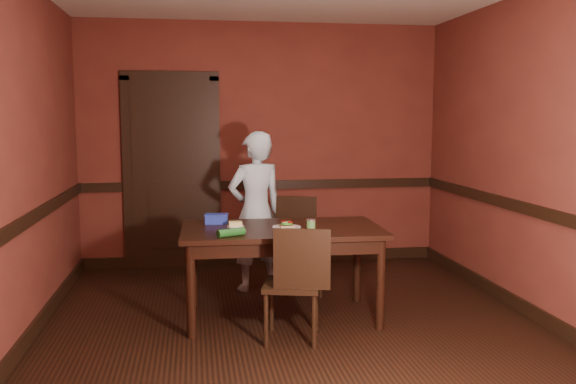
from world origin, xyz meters
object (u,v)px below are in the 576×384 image
object	(u,v)px
chair_near	(292,282)
person	(256,211)
sandwich_plate	(287,227)
food_tub	(217,219)
chair_far	(304,245)
sauce_jar	(311,225)
dining_table	(282,273)
cheese_saucer	(235,225)

from	to	relation	value
chair_near	person	world-z (taller)	person
sandwich_plate	food_tub	bearing A→B (deg)	149.75
chair_far	food_tub	world-z (taller)	chair_far
sandwich_plate	sauce_jar	size ratio (longest dim) A/B	2.68
sauce_jar	food_tub	distance (m)	0.85
chair_far	person	world-z (taller)	person
sauce_jar	sandwich_plate	bearing A→B (deg)	152.71
chair_near	dining_table	bearing A→B (deg)	-75.84
sandwich_plate	sauce_jar	xyz separation A→B (m)	(0.18, -0.09, 0.03)
food_tub	person	bearing A→B (deg)	65.35
chair_far	food_tub	size ratio (longest dim) A/B	4.27
chair_near	cheese_saucer	size ratio (longest dim) A/B	6.18
person	sauce_jar	size ratio (longest dim) A/B	17.64
food_tub	sauce_jar	bearing A→B (deg)	-21.18
sandwich_plate	food_tub	distance (m)	0.64
person	sandwich_plate	distance (m)	0.94
person	food_tub	distance (m)	0.73
dining_table	sandwich_plate	bearing A→B (deg)	-59.37
chair_far	chair_near	distance (m)	1.27
chair_near	person	bearing A→B (deg)	-70.83
dining_table	person	distance (m)	0.96
dining_table	sauce_jar	xyz separation A→B (m)	(0.22, -0.15, 0.43)
dining_table	chair_near	distance (m)	0.51
dining_table	sandwich_plate	xyz separation A→B (m)	(0.03, -0.06, 0.40)
food_tub	cheese_saucer	bearing A→B (deg)	-42.31
dining_table	person	size ratio (longest dim) A/B	1.07
sandwich_plate	cheese_saucer	world-z (taller)	sandwich_plate
chair_near	cheese_saucer	xyz separation A→B (m)	(-0.38, 0.59, 0.34)
chair_near	cheese_saucer	bearing A→B (deg)	-43.76
chair_near	cheese_saucer	distance (m)	0.78
person	sandwich_plate	world-z (taller)	person
dining_table	sauce_jar	distance (m)	0.50
cheese_saucer	sauce_jar	bearing A→B (deg)	-21.94
sauce_jar	dining_table	bearing A→B (deg)	144.77
chair_near	sauce_jar	bearing A→B (deg)	-107.07
sauce_jar	chair_far	bearing A→B (deg)	82.99
person	chair_far	bearing A→B (deg)	142.97
dining_table	person	xyz separation A→B (m)	(-0.13, 0.87, 0.38)
chair_near	sandwich_plate	distance (m)	0.57
chair_far	sandwich_plate	distance (m)	0.90
dining_table	chair_far	size ratio (longest dim) A/B	1.82
chair_near	food_tub	xyz separation A→B (m)	(-0.52, 0.77, 0.37)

